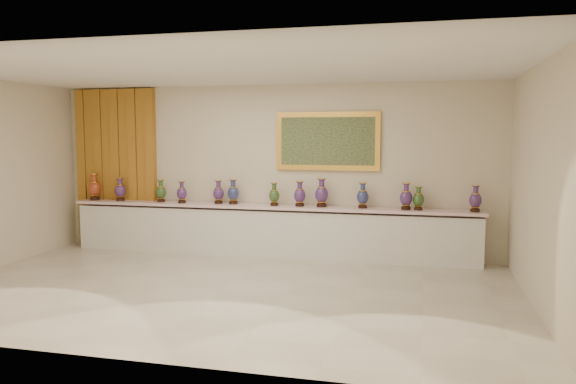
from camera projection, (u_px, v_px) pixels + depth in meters
The scene contains 17 objects.
ground at pixel (223, 290), 7.71m from camera, with size 8.00×8.00×0.00m, color beige.
room at pixel (148, 164), 10.47m from camera, with size 8.00×8.00×8.00m.
counter at pixel (268, 231), 9.86m from camera, with size 7.28×0.48×0.90m.
vase_0 at pixel (94, 188), 10.56m from camera, with size 0.24×0.24×0.50m.
vase_1 at pixel (120, 190), 10.46m from camera, with size 0.23×0.23×0.43m.
vase_2 at pixel (161, 192), 10.27m from camera, with size 0.20×0.20×0.41m.
vase_3 at pixel (182, 193), 10.11m from camera, with size 0.19×0.19×0.39m.
vase_4 at pixel (218, 193), 10.02m from camera, with size 0.24×0.24×0.42m.
vase_5 at pixel (233, 193), 9.96m from camera, with size 0.22×0.22×0.44m.
vase_6 at pixel (274, 195), 9.73m from camera, with size 0.23×0.23×0.40m.
vase_7 at pixel (300, 195), 9.62m from camera, with size 0.26×0.26×0.44m.
vase_8 at pixel (322, 194), 9.55m from camera, with size 0.29×0.29×0.49m.
vase_9 at pixel (363, 197), 9.39m from camera, with size 0.21×0.21×0.43m.
vase_10 at pixel (406, 198), 9.19m from camera, with size 0.27×0.27×0.44m.
vase_11 at pixel (418, 199), 9.15m from camera, with size 0.18×0.18×0.39m.
vase_12 at pixel (475, 200), 8.93m from camera, with size 0.26×0.26×0.43m.
label_card at pixel (140, 202), 10.24m from camera, with size 0.10×0.06×0.00m, color white.
Camera 1 is at (2.66, -7.10, 2.12)m, focal length 35.00 mm.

